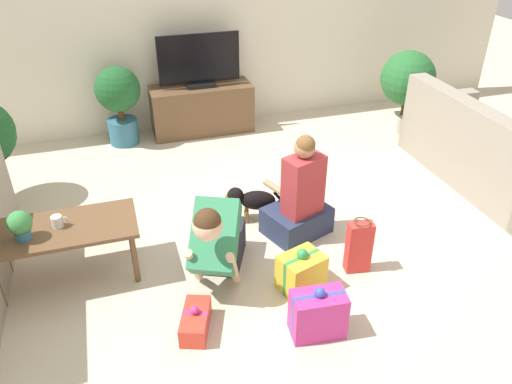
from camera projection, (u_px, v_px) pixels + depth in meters
The scene contains 17 objects.
ground_plane at pixel (266, 238), 4.29m from camera, with size 16.00×16.00×0.00m, color beige.
wall_back at pixel (196, 17), 5.76m from camera, with size 8.40×0.06×2.60m.
sofa_right at pixel (487, 154), 4.98m from camera, with size 0.86×1.95×0.86m.
coffee_table at pixel (63, 233), 3.66m from camera, with size 1.07×0.52×0.46m.
tv_console at pixel (202, 109), 6.04m from camera, with size 1.20×0.44×0.58m.
tv at pixel (199, 64), 5.75m from camera, with size 0.95×0.20×0.61m.
potted_plant_back_left at pixel (119, 98), 5.62m from camera, with size 0.50×0.50×0.91m.
potted_plant_corner_right at pixel (407, 81), 5.84m from camera, with size 0.63×0.63×1.00m.
person_kneeling at pixel (218, 240), 3.68m from camera, with size 0.60×0.84×0.81m.
person_sitting at pixel (299, 201), 4.19m from camera, with size 0.63×0.59×0.94m.
dog at pixel (252, 200), 4.42m from camera, with size 0.50×0.26×0.33m.
gift_box_a at pixel (196, 321), 3.37m from camera, with size 0.28×0.39×0.21m.
gift_box_b at pixel (301, 272), 3.68m from camera, with size 0.37×0.32×0.36m.
gift_box_c at pixel (318, 314), 3.30m from camera, with size 0.38×0.24×0.39m.
gift_bag_a at pixel (359, 247), 3.83m from camera, with size 0.20×0.14×0.46m.
mug at pixel (57, 221), 3.62m from camera, with size 0.12×0.08×0.09m.
tabletop_plant at pixel (20, 224), 3.45m from camera, with size 0.17×0.17×0.22m.
Camera 1 is at (-1.11, -3.28, 2.57)m, focal length 35.00 mm.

